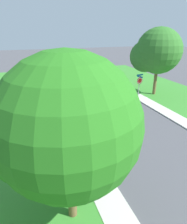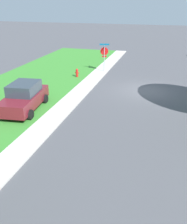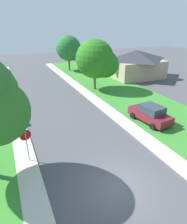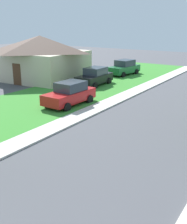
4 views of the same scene
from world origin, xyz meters
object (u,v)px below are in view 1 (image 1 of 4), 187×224
Objects in this scene: fire_hydrant at (37,88)px; tree_corner_large at (59,129)px; stop_sign_near_corner at (49,72)px; car_maroon_far_down_street at (37,107)px; stop_sign_far_corner at (139,82)px; tree_sidewalk_far at (155,52)px.

tree_corner_large is at bearing 88.43° from fire_hydrant.
car_maroon_far_down_street is (2.64, 10.48, -1.00)m from stop_sign_near_corner.
stop_sign_near_corner reaches higher than car_maroon_far_down_street.
stop_sign_near_corner is 12.66m from stop_sign_far_corner.
tree_corner_large reaches higher than stop_sign_near_corner.
fire_hydrant is at bearing -95.15° from car_maroon_far_down_street.
stop_sign_far_corner is 12.68m from fire_hydrant.
tree_sidewalk_far is (-2.18, -0.74, 3.07)m from stop_sign_far_corner.
stop_sign_near_corner is at bearing -104.14° from car_maroon_far_down_street.
tree_corner_large is at bearing 90.93° from car_maroon_far_down_street.
car_maroon_far_down_street is at bearing 6.88° from stop_sign_far_corner.
stop_sign_near_corner is 0.62× the size of car_maroon_far_down_street.
stop_sign_far_corner is 17.24m from tree_corner_large.
stop_sign_far_corner reaches higher than car_maroon_far_down_street.
tree_sidewalk_far reaches higher than fire_hydrant.
tree_corner_large is at bearing 45.33° from tree_sidewalk_far.
stop_sign_far_corner is at bearing -173.12° from car_maroon_far_down_street.
tree_sidewalk_far is (-13.63, -2.12, 4.08)m from car_maroon_far_down_street.
stop_sign_near_corner is 14.15m from tree_sidewalk_far.
stop_sign_far_corner is 0.36× the size of tree_sidewalk_far.
stop_sign_far_corner is at bearing 134.04° from stop_sign_near_corner.
tree_corner_large is 19.83m from fire_hydrant.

